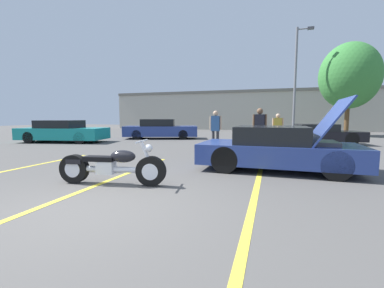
# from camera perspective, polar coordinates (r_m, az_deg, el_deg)

# --- Properties ---
(ground_plane) EXTENTS (80.00, 80.00, 0.00)m
(ground_plane) POSITION_cam_1_polar(r_m,az_deg,el_deg) (4.39, -22.06, -13.29)
(ground_plane) COLOR #514F4C
(parking_stripe_foreground) EXTENTS (0.12, 5.94, 0.01)m
(parking_stripe_foreground) POSITION_cam_1_polar(r_m,az_deg,el_deg) (8.39, -35.90, -4.86)
(parking_stripe_foreground) COLOR yellow
(parking_stripe_foreground) RESTS_ON ground
(parking_stripe_middle) EXTENTS (0.12, 5.94, 0.01)m
(parking_stripe_middle) POSITION_cam_1_polar(r_m,az_deg,el_deg) (6.16, -17.57, -7.55)
(parking_stripe_middle) COLOR yellow
(parking_stripe_middle) RESTS_ON ground
(parking_stripe_back) EXTENTS (0.12, 5.94, 0.01)m
(parking_stripe_back) POSITION_cam_1_polar(r_m,az_deg,el_deg) (5.11, 13.97, -10.25)
(parking_stripe_back) COLOR yellow
(parking_stripe_back) RESTS_ON ground
(far_building) EXTENTS (32.00, 4.20, 4.40)m
(far_building) POSITION_cam_1_polar(r_m,az_deg,el_deg) (30.84, 12.44, 7.54)
(far_building) COLOR #B2AD9E
(far_building) RESTS_ON ground
(light_pole) EXTENTS (1.21, 0.28, 7.93)m
(light_pole) POSITION_cam_1_polar(r_m,az_deg,el_deg) (21.07, 22.18, 13.53)
(light_pole) COLOR slate
(light_pole) RESTS_ON ground
(tree_background) EXTENTS (4.22, 4.22, 6.90)m
(tree_background) POSITION_cam_1_polar(r_m,az_deg,el_deg) (22.91, 31.58, 12.74)
(tree_background) COLOR brown
(tree_background) RESTS_ON ground
(motorcycle) EXTENTS (2.32, 0.72, 0.94)m
(motorcycle) POSITION_cam_1_polar(r_m,az_deg,el_deg) (5.67, -17.41, -4.78)
(motorcycle) COLOR black
(motorcycle) RESTS_ON ground
(show_car_hood_open) EXTENTS (4.10, 1.97, 1.89)m
(show_car_hood_open) POSITION_cam_1_polar(r_m,az_deg,el_deg) (7.24, 18.55, -0.98)
(show_car_hood_open) COLOR navy
(show_car_hood_open) RESTS_ON ground
(parked_car_mid_row) EXTENTS (5.07, 3.14, 1.29)m
(parked_car_mid_row) POSITION_cam_1_polar(r_m,az_deg,el_deg) (17.20, -7.04, 3.23)
(parked_car_mid_row) COLOR navy
(parked_car_mid_row) RESTS_ON ground
(parked_car_right_row) EXTENTS (4.35, 2.42, 1.06)m
(parked_car_right_row) POSITION_cam_1_polar(r_m,az_deg,el_deg) (15.14, 26.22, 1.98)
(parked_car_right_row) COLOR black
(parked_car_right_row) RESTS_ON ground
(parked_car_left_row) EXTENTS (5.00, 2.82, 1.24)m
(parked_car_left_row) POSITION_cam_1_polar(r_m,az_deg,el_deg) (16.38, -26.75, 2.46)
(parked_car_left_row) COLOR teal
(parked_car_left_row) RESTS_ON ground
(spectator_near_motorcycle) EXTENTS (0.52, 0.22, 1.69)m
(spectator_near_motorcycle) POSITION_cam_1_polar(r_m,az_deg,el_deg) (11.13, 5.25, 3.85)
(spectator_near_motorcycle) COLOR #333338
(spectator_near_motorcycle) RESTS_ON ground
(spectator_by_show_car) EXTENTS (0.52, 0.23, 1.75)m
(spectator_by_show_car) POSITION_cam_1_polar(r_m,az_deg,el_deg) (9.98, 14.78, 3.67)
(spectator_by_show_car) COLOR #333338
(spectator_by_show_car) RESTS_ON ground
(spectator_midground) EXTENTS (0.52, 0.21, 1.59)m
(spectator_midground) POSITION_cam_1_polar(r_m,az_deg,el_deg) (12.85, 18.51, 3.53)
(spectator_midground) COLOR brown
(spectator_midground) RESTS_ON ground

